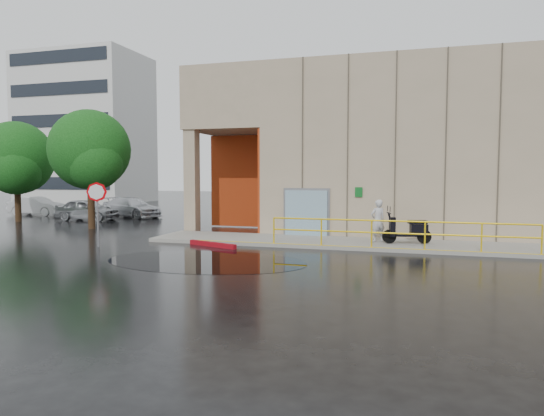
{
  "coord_description": "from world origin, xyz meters",
  "views": [
    {
      "loc": [
        4.8,
        -15.12,
        2.87
      ],
      "look_at": [
        -0.53,
        3.0,
        1.55
      ],
      "focal_mm": 32.0,
      "sensor_mm": 36.0,
      "label": 1
    }
  ],
  "objects": [
    {
      "name": "person",
      "position": [
        3.41,
        4.71,
        1.0
      ],
      "size": [
        0.74,
        0.69,
        1.71
      ],
      "primitive_type": "imported",
      "rotation": [
        0.0,
        0.0,
        3.74
      ],
      "color": "silver",
      "rests_on": "sidewalk"
    },
    {
      "name": "stop_sign",
      "position": [
        -7.16,
        1.16,
        1.87
      ],
      "size": [
        0.68,
        0.43,
        2.56
      ],
      "rotation": [
        0.0,
        0.0,
        0.15
      ],
      "color": "slate",
      "rests_on": "ground"
    },
    {
      "name": "car_b",
      "position": [
        -20.5,
        12.63,
        0.65
      ],
      "size": [
        4.0,
        1.61,
        1.29
      ],
      "primitive_type": "imported",
      "rotation": [
        0.0,
        0.0,
        1.63
      ],
      "color": "#BBBBBD",
      "rests_on": "ground"
    },
    {
      "name": "sidewalk",
      "position": [
        4.0,
        4.5,
        0.07
      ],
      "size": [
        20.0,
        3.0,
        0.15
      ],
      "primitive_type": "cube",
      "color": "gray",
      "rests_on": "ground"
    },
    {
      "name": "tree_near",
      "position": [
        -11.35,
        6.45,
        3.98
      ],
      "size": [
        4.16,
        4.16,
        6.23
      ],
      "rotation": [
        0.0,
        0.0,
        -0.09
      ],
      "color": "black",
      "rests_on": "ground"
    },
    {
      "name": "guardrail",
      "position": [
        4.25,
        3.15,
        0.68
      ],
      "size": [
        9.56,
        0.06,
        1.03
      ],
      "color": "yellow",
      "rests_on": "sidewalk"
    },
    {
      "name": "car_a",
      "position": [
        -14.7,
        10.42,
        0.67
      ],
      "size": [
        3.99,
        1.69,
        1.35
      ],
      "primitive_type": "imported",
      "rotation": [
        0.0,
        0.0,
        1.6
      ],
      "color": "#ACAFB4",
      "rests_on": "ground"
    },
    {
      "name": "red_curb",
      "position": [
        -2.85,
        2.5,
        0.09
      ],
      "size": [
        2.3,
        1.03,
        0.18
      ],
      "primitive_type": "cube",
      "rotation": [
        0.0,
        0.0,
        -0.37
      ],
      "color": "maroon",
      "rests_on": "ground"
    },
    {
      "name": "car_c",
      "position": [
        -13.29,
        13.16,
        0.66
      ],
      "size": [
        4.86,
        2.99,
        1.32
      ],
      "primitive_type": "imported",
      "rotation": [
        0.0,
        0.0,
        1.3
      ],
      "color": "silver",
      "rests_on": "ground"
    },
    {
      "name": "tree_far",
      "position": [
        -18.07,
        8.41,
        3.68
      ],
      "size": [
        4.37,
        4.37,
        6.04
      ],
      "rotation": [
        0.0,
        0.0,
        -0.41
      ],
      "color": "black",
      "rests_on": "ground"
    },
    {
      "name": "scooter",
      "position": [
        4.57,
        4.5,
        1.0
      ],
      "size": [
        1.95,
        1.06,
        1.47
      ],
      "rotation": [
        0.0,
        0.0,
        0.25
      ],
      "color": "black",
      "rests_on": "sidewalk"
    },
    {
      "name": "distant_building",
      "position": [
        -28.0,
        27.98,
        7.5
      ],
      "size": [
        12.0,
        8.08,
        15.0
      ],
      "color": "silver",
      "rests_on": "ground"
    },
    {
      "name": "ground",
      "position": [
        0.0,
        0.0,
        0.0
      ],
      "size": [
        120.0,
        120.0,
        0.0
      ],
      "primitive_type": "plane",
      "color": "black",
      "rests_on": "ground"
    },
    {
      "name": "building",
      "position": [
        5.1,
        10.98,
        4.21
      ],
      "size": [
        20.0,
        10.17,
        8.0
      ],
      "color": "gray",
      "rests_on": "ground"
    },
    {
      "name": "puddle",
      "position": [
        -1.78,
        -0.55,
        0.0
      ],
      "size": [
        6.9,
        4.35,
        0.01
      ],
      "primitive_type": "cube",
      "rotation": [
        0.0,
        0.0,
        0.02
      ],
      "color": "black",
      "rests_on": "ground"
    }
  ]
}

